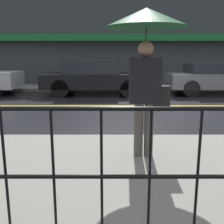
{
  "coord_description": "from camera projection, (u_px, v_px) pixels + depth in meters",
  "views": [
    {
      "loc": [
        -1.71,
        -8.57,
        1.58
      ],
      "look_at": [
        -1.74,
        -2.44,
        0.3
      ],
      "focal_mm": 42.0,
      "sensor_mm": 36.0,
      "label": 1
    }
  ],
  "objects": [
    {
      "name": "sidewalk_far",
      "position": [
        146.0,
        88.0,
        13.43
      ],
      "size": [
        28.0,
        2.18,
        0.13
      ],
      "color": "gray",
      "rests_on": "ground_plane"
    },
    {
      "name": "building_storefront",
      "position": [
        145.0,
        43.0,
        14.15
      ],
      "size": [
        28.0,
        0.85,
        4.63
      ],
      "color": "#383D42",
      "rests_on": "ground_plane"
    },
    {
      "name": "car_grey",
      "position": [
        217.0,
        78.0,
        11.23
      ],
      "size": [
        4.12,
        1.71,
        1.33
      ],
      "color": "slate",
      "rests_on": "ground_plane"
    },
    {
      "name": "lane_marking",
      "position": [
        164.0,
        106.0,
        8.7
      ],
      "size": [
        25.2,
        0.12,
        0.01
      ],
      "color": "gold",
      "rests_on": "ground_plane"
    },
    {
      "name": "ground_plane",
      "position": [
        164.0,
        106.0,
        8.7
      ],
      "size": [
        80.0,
        80.0,
        0.0
      ],
      "primitive_type": "plane",
      "color": "black"
    },
    {
      "name": "pedestrian",
      "position": [
        147.0,
        38.0,
        3.6
      ],
      "size": [
        1.14,
        1.14,
        2.11
      ],
      "rotation": [
        0.0,
        0.0,
        3.14
      ],
      "color": "#4C4742",
      "rests_on": "sidewalk_near"
    },
    {
      "name": "car_black",
      "position": [
        96.0,
        77.0,
        11.23
      ],
      "size": [
        4.45,
        1.9,
        1.48
      ],
      "color": "black",
      "rests_on": "ground_plane"
    }
  ]
}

